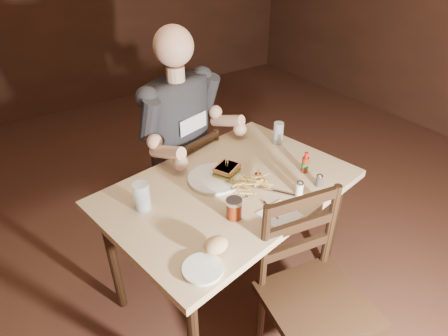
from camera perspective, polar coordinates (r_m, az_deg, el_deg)
room_shell at (r=1.55m, az=7.33°, el=14.01°), size 7.00×7.00×7.00m
main_table at (r=1.98m, az=0.82°, el=-4.44°), size 1.40×1.05×0.77m
chair_far at (r=2.55m, az=-6.34°, el=-2.69°), size 0.48×0.51×0.84m
chair_near at (r=1.83m, az=14.03°, el=-19.49°), size 0.51×0.55×0.95m
diner at (r=2.25m, az=-6.20°, el=7.81°), size 0.70×0.61×1.03m
dinner_plate at (r=1.96m, az=-1.41°, el=-1.73°), size 0.32×0.32×0.02m
sandwich_left at (r=1.95m, az=0.57°, el=0.06°), size 0.15×0.14×0.10m
sandwich_right at (r=1.95m, az=0.26°, el=0.08°), size 0.15×0.14×0.10m
fries_pile at (r=1.91m, az=4.27°, el=-2.13°), size 0.28×0.22×0.04m
ketchup_dollop at (r=1.99m, az=5.23°, el=-0.91°), size 0.04×0.04×0.01m
glass_left at (r=1.78m, az=-12.40°, el=-4.25°), size 0.09×0.09×0.14m
glass_right at (r=2.30m, az=8.27°, el=5.27°), size 0.07×0.07×0.14m
hot_sauce at (r=2.05m, az=12.29°, el=0.85°), size 0.04×0.04×0.12m
salt_shaker at (r=1.90m, az=11.44°, el=-2.97°), size 0.04×0.04×0.07m
pepper_shaker at (r=1.97m, az=14.29°, el=-1.86°), size 0.04×0.04×0.06m
syrup_dispenser at (r=1.71m, az=1.52°, el=-6.20°), size 0.09×0.09×0.10m
napkin at (r=1.77m, az=8.46°, el=-7.02°), size 0.17×0.16×0.00m
knife at (r=1.90m, az=7.86°, el=-3.55°), size 0.14×0.20×0.01m
fork at (r=1.78m, az=7.13°, el=-6.35°), size 0.04×0.14×0.00m
side_plate at (r=1.51m, az=-3.23°, el=-15.19°), size 0.18×0.18×0.01m
bread_roll at (r=1.54m, az=-1.29°, el=-11.67°), size 0.12×0.11×0.06m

